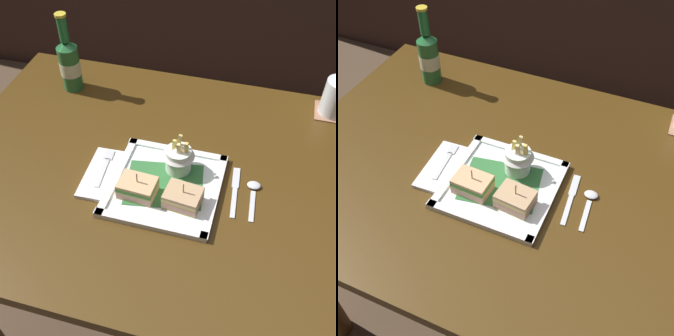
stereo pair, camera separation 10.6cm
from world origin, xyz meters
The scene contains 13 objects.
ground_plane centered at (0.00, 0.00, 0.00)m, with size 6.00×6.00×0.00m, color brown.
dining_table centered at (0.00, 0.00, 0.61)m, with size 1.25×0.89×0.76m.
square_plate centered at (0.00, -0.06, 0.77)m, with size 0.28×0.28×0.02m.
sandwich_half_left centered at (-0.06, -0.11, 0.79)m, with size 0.09×0.07×0.07m.
sandwich_half_right centered at (0.06, -0.11, 0.79)m, with size 0.09×0.08×0.07m.
fries_cup centered at (0.02, 0.00, 0.82)m, with size 0.08×0.08×0.11m.
beer_bottle centered at (-0.41, 0.28, 0.85)m, with size 0.07×0.07×0.25m.
drink_coaster centered at (0.41, 0.37, 0.76)m, with size 0.10×0.10×0.00m, color #A06D50.
water_glass centered at (0.41, 0.37, 0.81)m, with size 0.08×0.08×0.11m.
folded_napkin centered at (-0.17, -0.07, 0.76)m, with size 0.09×0.18×0.01m, color white.
fork centered at (-0.17, -0.04, 0.77)m, with size 0.03×0.14×0.00m.
knife centered at (0.18, -0.02, 0.76)m, with size 0.03×0.17×0.00m.
spoon centered at (0.22, -0.02, 0.76)m, with size 0.03×0.13×0.01m.
Camera 1 is at (0.20, -0.74, 1.57)m, focal length 44.32 mm.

